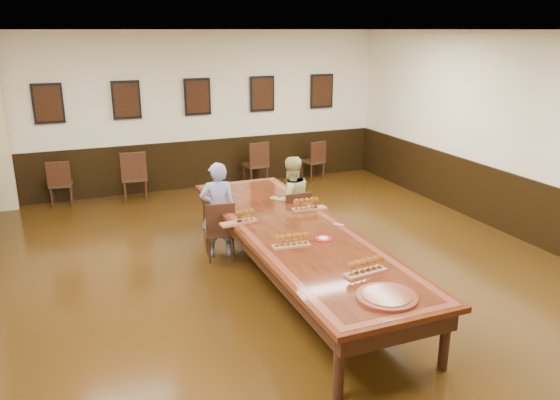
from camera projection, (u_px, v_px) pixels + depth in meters
name	position (u px, v px, depth m)	size (l,w,h in m)	color
floor	(294.00, 283.00, 7.23)	(8.00, 10.00, 0.02)	black
ceiling	(296.00, 29.00, 6.26)	(8.00, 10.00, 0.02)	white
wall_back	(197.00, 111.00, 11.17)	(8.00, 0.02, 3.20)	#F5EDCD
wall_right	(540.00, 141.00, 8.19)	(0.02, 10.00, 3.20)	#F5EDCD
chair_man	(219.00, 229.00, 7.88)	(0.41, 0.45, 0.89)	#322216
chair_woman	(293.00, 218.00, 8.36)	(0.41, 0.45, 0.88)	#322216
spare_chair_a	(61.00, 183.00, 10.27)	(0.41, 0.45, 0.89)	#322216
spare_chair_b	(134.00, 176.00, 10.51)	(0.47, 0.51, 1.01)	#322216
spare_chair_c	(255.00, 163.00, 11.58)	(0.45, 0.49, 0.96)	#322216
spare_chair_d	(313.00, 160.00, 12.07)	(0.41, 0.45, 0.88)	#322216
person_man	(218.00, 210.00, 7.89)	(0.52, 0.34, 1.41)	#454FAD
person_woman	(291.00, 201.00, 8.37)	(0.69, 0.53, 1.38)	#C0C67C
pink_phone	(339.00, 225.00, 7.15)	(0.07, 0.13, 0.01)	#E84D84
wainscoting	(294.00, 247.00, 7.07)	(8.00, 10.00, 1.00)	black
conference_table	(295.00, 239.00, 7.04)	(1.40, 5.00, 0.76)	#331208
posters	(197.00, 97.00, 11.02)	(6.14, 0.04, 0.74)	black
flight_a	(242.00, 217.00, 7.19)	(0.51, 0.20, 0.19)	brown
flight_b	(308.00, 204.00, 7.72)	(0.51, 0.19, 0.19)	brown
flight_c	(291.00, 241.00, 6.41)	(0.47, 0.18, 0.17)	brown
flight_d	(366.00, 267.00, 5.70)	(0.50, 0.21, 0.18)	brown
red_plate_grp	(323.00, 239.00, 6.65)	(0.21, 0.21, 0.03)	red
carved_platter	(387.00, 297.00, 5.18)	(0.64, 0.64, 0.05)	#511710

